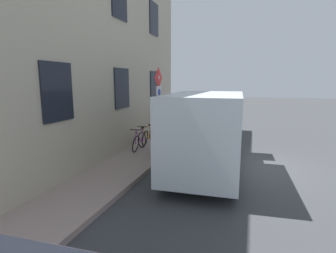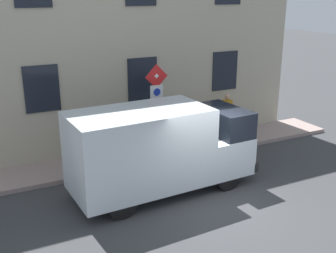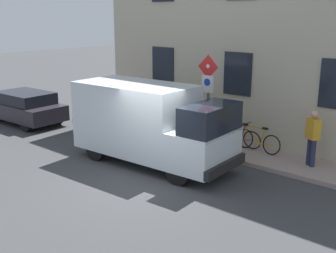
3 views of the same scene
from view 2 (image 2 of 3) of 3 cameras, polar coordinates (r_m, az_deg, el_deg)
name	(u,v)px [view 2 (image 2 of 3)]	position (r m, az deg, el deg)	size (l,w,h in m)	color
ground_plane	(210,200)	(11.81, 5.71, -9.96)	(80.00, 80.00, 0.00)	#3A3B3E
sidewalk_slab	(154,153)	(14.75, -1.99, -3.67)	(1.75, 14.62, 0.14)	gray
building_facade	(138,36)	(14.90, -4.18, 12.23)	(0.75, 12.62, 8.05)	#B6AC94
sign_post_stacked	(156,99)	(13.44, -1.60, 3.79)	(0.15, 0.56, 3.08)	#474C47
delivery_van	(159,148)	(11.72, -1.19, -2.93)	(2.24, 5.42, 2.50)	silver
bicycle_orange	(179,134)	(15.38, 1.57, -0.99)	(0.46, 1.71, 0.89)	black
bicycle_purple	(161,137)	(15.05, -0.99, -1.42)	(0.46, 1.72, 0.89)	black
pedestrian	(227,114)	(16.00, 8.02, 1.70)	(0.44, 0.48, 1.72)	#262B47
litter_bin	(162,144)	(14.15, -0.77, -2.36)	(0.44, 0.44, 0.90)	#2D5133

